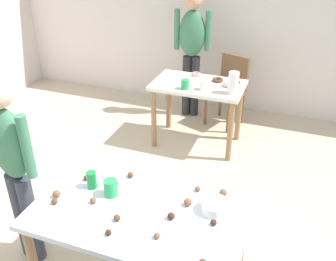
% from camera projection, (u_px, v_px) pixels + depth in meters
% --- Properties ---
extents(wall_back, '(6.40, 0.10, 2.60)m').
position_uv_depth(wall_back, '(237.00, 12.00, 4.81)').
color(wall_back, silver).
rests_on(wall_back, ground_plane).
extents(dining_table_near, '(1.34, 0.80, 0.75)m').
position_uv_depth(dining_table_near, '(140.00, 221.00, 2.42)').
color(dining_table_near, silver).
rests_on(dining_table_near, ground_plane).
extents(dining_table_far, '(0.99, 0.60, 0.75)m').
position_uv_depth(dining_table_far, '(198.00, 95.00, 4.24)').
color(dining_table_far, silver).
rests_on(dining_table_far, ground_plane).
extents(chair_far_table, '(0.51, 0.51, 0.87)m').
position_uv_depth(chair_far_table, '(229.00, 86.00, 4.76)').
color(chair_far_table, brown).
rests_on(chair_far_table, ground_plane).
extents(person_girl_near, '(0.45, 0.27, 1.49)m').
position_uv_depth(person_girl_near, '(13.00, 160.00, 2.60)').
color(person_girl_near, '#383D4C').
rests_on(person_girl_near, ground_plane).
extents(person_adult_far, '(0.45, 0.26, 1.60)m').
position_uv_depth(person_adult_far, '(192.00, 44.00, 4.72)').
color(person_adult_far, '#28282D').
rests_on(person_adult_far, ground_plane).
extents(mixing_bowl, '(0.17, 0.17, 0.07)m').
position_uv_depth(mixing_bowl, '(215.00, 206.00, 2.35)').
color(mixing_bowl, white).
rests_on(mixing_bowl, dining_table_near).
extents(soda_can, '(0.07, 0.07, 0.12)m').
position_uv_depth(soda_can, '(92.00, 180.00, 2.54)').
color(soda_can, '#198438').
rests_on(soda_can, dining_table_near).
extents(fork_near, '(0.17, 0.02, 0.01)m').
position_uv_depth(fork_near, '(67.00, 214.00, 2.34)').
color(fork_near, silver).
rests_on(fork_near, dining_table_near).
extents(cup_near_0, '(0.09, 0.09, 0.12)m').
position_uv_depth(cup_near_0, '(111.00, 188.00, 2.47)').
color(cup_near_0, green).
rests_on(cup_near_0, dining_table_near).
extents(cake_ball_0, '(0.05, 0.05, 0.05)m').
position_uv_depth(cake_ball_0, '(188.00, 202.00, 2.39)').
color(cake_ball_0, brown).
rests_on(cake_ball_0, dining_table_near).
extents(cake_ball_1, '(0.04, 0.04, 0.04)m').
position_uv_depth(cake_ball_1, '(54.00, 201.00, 2.41)').
color(cake_ball_1, brown).
rests_on(cake_ball_1, dining_table_near).
extents(cake_ball_2, '(0.04, 0.04, 0.04)m').
position_uv_depth(cake_ball_2, '(93.00, 200.00, 2.42)').
color(cake_ball_2, brown).
rests_on(cake_ball_2, dining_table_near).
extents(cake_ball_3, '(0.04, 0.04, 0.04)m').
position_uv_depth(cake_ball_3, '(86.00, 178.00, 2.63)').
color(cake_ball_3, brown).
rests_on(cake_ball_3, dining_table_near).
extents(cake_ball_5, '(0.04, 0.04, 0.04)m').
position_uv_depth(cake_ball_5, '(198.00, 189.00, 2.52)').
color(cake_ball_5, brown).
rests_on(cake_ball_5, dining_table_near).
extents(cake_ball_6, '(0.04, 0.04, 0.04)m').
position_uv_depth(cake_ball_6, '(108.00, 232.00, 2.18)').
color(cake_ball_6, '#3D2319').
rests_on(cake_ball_6, dining_table_near).
extents(cake_ball_7, '(0.05, 0.05, 0.05)m').
position_uv_depth(cake_ball_7, '(56.00, 194.00, 2.47)').
color(cake_ball_7, brown).
rests_on(cake_ball_7, dining_table_near).
extents(cake_ball_8, '(0.04, 0.04, 0.04)m').
position_uv_depth(cake_ball_8, '(214.00, 222.00, 2.25)').
color(cake_ball_8, '#3D2319').
rests_on(cake_ball_8, dining_table_near).
extents(cake_ball_9, '(0.04, 0.04, 0.04)m').
position_uv_depth(cake_ball_9, '(157.00, 236.00, 2.15)').
color(cake_ball_9, brown).
rests_on(cake_ball_9, dining_table_near).
extents(cake_ball_10, '(0.04, 0.04, 0.04)m').
position_uv_depth(cake_ball_10, '(130.00, 175.00, 2.66)').
color(cake_ball_10, brown).
rests_on(cake_ball_10, dining_table_near).
extents(cake_ball_11, '(0.05, 0.05, 0.05)m').
position_uv_depth(cake_ball_11, '(223.00, 193.00, 2.48)').
color(cake_ball_11, brown).
rests_on(cake_ball_11, dining_table_near).
extents(cake_ball_12, '(0.04, 0.04, 0.04)m').
position_uv_depth(cake_ball_12, '(115.00, 184.00, 2.57)').
color(cake_ball_12, brown).
rests_on(cake_ball_12, dining_table_near).
extents(cake_ball_13, '(0.04, 0.04, 0.04)m').
position_uv_depth(cake_ball_13, '(117.00, 218.00, 2.28)').
color(cake_ball_13, brown).
rests_on(cake_ball_13, dining_table_near).
extents(cake_ball_14, '(0.05, 0.05, 0.05)m').
position_uv_depth(cake_ball_14, '(171.00, 216.00, 2.29)').
color(cake_ball_14, '#3D2319').
rests_on(cake_ball_14, dining_table_near).
extents(pitcher_far, '(0.11, 0.11, 0.23)m').
position_uv_depth(pitcher_far, '(233.00, 83.00, 3.88)').
color(pitcher_far, white).
rests_on(pitcher_far, dining_table_far).
extents(cup_far_0, '(0.09, 0.09, 0.09)m').
position_uv_depth(cup_far_0, '(204.00, 85.00, 4.00)').
color(cup_far_0, white).
rests_on(cup_far_0, dining_table_far).
extents(cup_far_1, '(0.08, 0.08, 0.10)m').
position_uv_depth(cup_far_1, '(185.00, 84.00, 4.02)').
color(cup_far_1, green).
rests_on(cup_far_1, dining_table_far).
extents(donut_far_0, '(0.14, 0.14, 0.04)m').
position_uv_depth(donut_far_0, '(229.00, 85.00, 4.09)').
color(donut_far_0, pink).
rests_on(donut_far_0, dining_table_far).
extents(donut_far_1, '(0.11, 0.11, 0.03)m').
position_uv_depth(donut_far_1, '(235.00, 82.00, 4.16)').
color(donut_far_1, brown).
rests_on(donut_far_1, dining_table_far).
extents(donut_far_2, '(0.12, 0.12, 0.04)m').
position_uv_depth(donut_far_2, '(218.00, 80.00, 4.22)').
color(donut_far_2, brown).
rests_on(donut_far_2, dining_table_far).
extents(donut_far_3, '(0.11, 0.11, 0.03)m').
position_uv_depth(donut_far_3, '(196.00, 74.00, 4.38)').
color(donut_far_3, pink).
rests_on(donut_far_3, dining_table_far).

